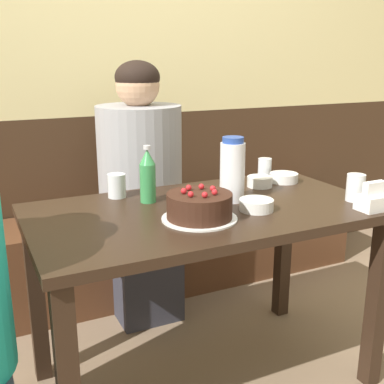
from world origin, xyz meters
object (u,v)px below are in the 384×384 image
bowl_soup_white (284,178)px  glass_tumbler_short (355,188)px  napkin_holder (373,200)px  glass_water_tall (117,186)px  bench_seat (135,253)px  glass_shot_small (265,168)px  soju_bottle (148,176)px  bowl_side_dish (260,182)px  person_teal_shirt (141,194)px  bowl_rice_small (256,205)px  birthday_cake (199,207)px  water_pitcher (232,170)px

bowl_soup_white → glass_tumbler_short: glass_tumbler_short is taller
napkin_holder → glass_water_tall: size_ratio=1.19×
bench_seat → glass_shot_small: glass_shot_small is taller
bowl_soup_white → soju_bottle: bearing=-177.7°
bowl_side_dish → glass_shot_small: (0.11, 0.13, 0.02)m
bench_seat → person_teal_shirt: 0.45m
bowl_rice_small → glass_tumbler_short: 0.41m
birthday_cake → bowl_side_dish: bearing=32.9°
person_teal_shirt → glass_shot_small: bearing=56.8°
birthday_cake → water_pitcher: size_ratio=1.05×
glass_tumbler_short → bowl_side_dish: bearing=122.5°
napkin_holder → glass_water_tall: napkin_holder is taller
birthday_cake → bowl_soup_white: size_ratio=2.08×
birthday_cake → glass_shot_small: birthday_cake is taller
birthday_cake → bowl_rice_small: birthday_cake is taller
bowl_side_dish → person_teal_shirt: 0.60m
birthday_cake → water_pitcher: bearing=34.3°
glass_water_tall → bowl_rice_small: bearing=-43.5°
birthday_cake → bowl_rice_small: (0.23, -0.00, -0.02)m
soju_bottle → glass_water_tall: 0.15m
water_pitcher → glass_tumbler_short: 0.47m
glass_tumbler_short → soju_bottle: bearing=155.5°
bowl_side_dish → glass_water_tall: (-0.59, 0.11, 0.02)m
bowl_soup_white → glass_shot_small: (-0.03, 0.11, 0.02)m
person_teal_shirt → soju_bottle: bearing=-16.0°
napkin_holder → water_pitcher: bearing=141.3°
water_pitcher → person_teal_shirt: person_teal_shirt is taller
glass_tumbler_short → bowl_soup_white: bearing=101.7°
bowl_side_dish → glass_tumbler_short: glass_tumbler_short is taller
glass_water_tall → glass_tumbler_short: 0.92m
bench_seat → glass_water_tall: glass_water_tall is taller
water_pitcher → person_teal_shirt: (-0.16, 0.58, -0.22)m
soju_bottle → glass_shot_small: 0.63m
birthday_cake → glass_water_tall: (-0.17, 0.38, 0.00)m
napkin_holder → glass_water_tall: bearing=144.5°
water_pitcher → bowl_side_dish: bearing=31.5°
glass_shot_small → person_teal_shirt: person_teal_shirt is taller
bowl_soup_white → glass_tumbler_short: 0.36m
birthday_cake → water_pitcher: water_pitcher is taller
glass_water_tall → person_teal_shirt: size_ratio=0.07×
bench_seat → birthday_cake: birthday_cake is taller
napkin_holder → person_teal_shirt: (-0.56, 0.89, -0.14)m
bowl_side_dish → bowl_rice_small: bearing=-125.3°
soju_bottle → napkin_holder: 0.82m
birthday_cake → soju_bottle: bearing=107.7°
bench_seat → soju_bottle: bearing=-103.7°
napkin_holder → glass_tumbler_short: (0.03, 0.12, 0.01)m
birthday_cake → glass_tumbler_short: bearing=-5.5°
glass_shot_small → person_teal_shirt: 0.60m
water_pitcher → glass_tumbler_short: water_pitcher is taller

